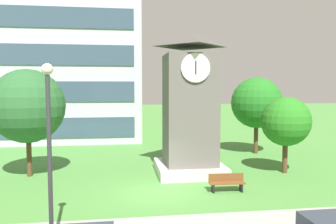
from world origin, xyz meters
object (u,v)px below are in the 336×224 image
Objects in this scene: clock_tower at (190,112)px; tree_streetside at (286,122)px; park_bench at (227,182)px; tree_by_building at (257,103)px; tree_near_tower at (28,106)px; street_lamp at (49,137)px.

clock_tower is 5.86m from tree_streetside.
park_bench is at bearing -146.46° from tree_streetside.
tree_streetside is at bearing -96.02° from tree_by_building.
tree_near_tower is at bearing 176.06° from clock_tower.
clock_tower reaches higher than tree_near_tower.
park_bench is 0.30× the size of street_lamp.
tree_streetside is 0.74× the size of tree_near_tower.
street_lamp is (-6.36, -9.04, -0.04)m from clock_tower.
tree_by_building is (12.78, 14.36, 0.27)m from street_lamp.
tree_near_tower reaches higher than park_bench.
clock_tower is 4.69× the size of park_bench.
tree_by_building reaches higher than tree_streetside.
park_bench is at bearing -22.77° from tree_near_tower.
tree_by_building is at bearing 83.98° from tree_streetside.
clock_tower is 5.14m from park_bench.
park_bench is 9.70m from street_lamp.
tree_near_tower is at bearing 174.91° from tree_streetside.
tree_by_building is at bearing 48.34° from street_lamp.
tree_near_tower is at bearing 157.23° from park_bench.
park_bench is 11.11m from tree_by_building.
tree_by_building reaches higher than park_bench.
clock_tower is 9.49m from tree_near_tower.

